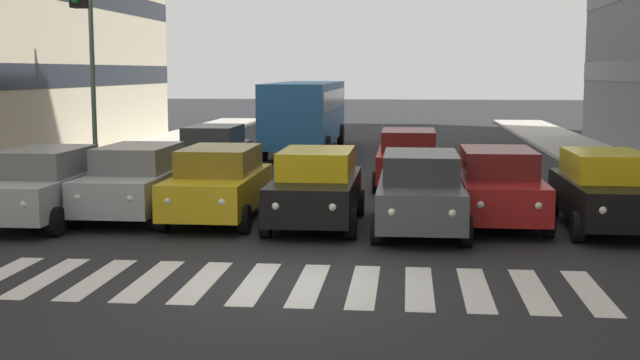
{
  "coord_description": "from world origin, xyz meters",
  "views": [
    {
      "loc": [
        -2.03,
        13.2,
        3.49
      ],
      "look_at": [
        -0.1,
        -5.0,
        1.08
      ],
      "focal_mm": 46.53,
      "sensor_mm": 36.0,
      "label": 1
    }
  ],
  "objects_px": {
    "car_3": "(316,187)",
    "car_5": "(137,181)",
    "car_0": "(606,190)",
    "car_2": "(420,191)",
    "car_row2_0": "(213,152)",
    "car_4": "(219,183)",
    "bus_behind_traffic": "(306,109)",
    "street_lamp_right": "(102,38)",
    "car_6": "(44,185)",
    "car_1": "(498,186)",
    "car_row2_1": "(408,158)"
  },
  "relations": [
    {
      "from": "car_5",
      "to": "car_row2_1",
      "type": "xyz_separation_m",
      "value": [
        -6.45,
        -5.97,
        0.0
      ]
    },
    {
      "from": "car_0",
      "to": "car_2",
      "type": "distance_m",
      "value": 4.14
    },
    {
      "from": "car_row2_0",
      "to": "street_lamp_right",
      "type": "height_order",
      "value": "street_lamp_right"
    },
    {
      "from": "car_6",
      "to": "bus_behind_traffic",
      "type": "bearing_deg",
      "value": -102.63
    },
    {
      "from": "car_0",
      "to": "car_6",
      "type": "bearing_deg",
      "value": 2.43
    },
    {
      "from": "street_lamp_right",
      "to": "car_5",
      "type": "bearing_deg",
      "value": 115.24
    },
    {
      "from": "car_0",
      "to": "car_row2_0",
      "type": "bearing_deg",
      "value": -35.71
    },
    {
      "from": "car_2",
      "to": "car_3",
      "type": "height_order",
      "value": "same"
    },
    {
      "from": "car_1",
      "to": "bus_behind_traffic",
      "type": "relative_size",
      "value": 0.42
    },
    {
      "from": "car_0",
      "to": "car_2",
      "type": "height_order",
      "value": "same"
    },
    {
      "from": "car_0",
      "to": "car_3",
      "type": "distance_m",
      "value": 6.42
    },
    {
      "from": "car_0",
      "to": "car_3",
      "type": "height_order",
      "value": "same"
    },
    {
      "from": "car_1",
      "to": "bus_behind_traffic",
      "type": "distance_m",
      "value": 17.81
    },
    {
      "from": "car_row2_0",
      "to": "car_0",
      "type": "bearing_deg",
      "value": 144.29
    },
    {
      "from": "car_3",
      "to": "car_row2_1",
      "type": "bearing_deg",
      "value": -107.46
    },
    {
      "from": "car_2",
      "to": "car_4",
      "type": "xyz_separation_m",
      "value": [
        4.67,
        -0.85,
        0.0
      ]
    },
    {
      "from": "car_3",
      "to": "car_row2_0",
      "type": "bearing_deg",
      "value": -61.55
    },
    {
      "from": "bus_behind_traffic",
      "to": "car_row2_0",
      "type": "bearing_deg",
      "value": 78.34
    },
    {
      "from": "car_3",
      "to": "street_lamp_right",
      "type": "bearing_deg",
      "value": -46.62
    },
    {
      "from": "car_2",
      "to": "car_row2_0",
      "type": "distance_m",
      "value": 10.62
    },
    {
      "from": "car_row2_1",
      "to": "car_0",
      "type": "bearing_deg",
      "value": 124.17
    },
    {
      "from": "car_1",
      "to": "car_0",
      "type": "bearing_deg",
      "value": 169.49
    },
    {
      "from": "car_row2_0",
      "to": "bus_behind_traffic",
      "type": "xyz_separation_m",
      "value": [
        -1.92,
        -9.32,
        0.97
      ]
    },
    {
      "from": "car_3",
      "to": "car_6",
      "type": "distance_m",
      "value": 6.27
    },
    {
      "from": "car_4",
      "to": "car_6",
      "type": "bearing_deg",
      "value": 10.59
    },
    {
      "from": "car_5",
      "to": "car_4",
      "type": "bearing_deg",
      "value": 173.37
    },
    {
      "from": "car_2",
      "to": "car_row2_0",
      "type": "bearing_deg",
      "value": -51.62
    },
    {
      "from": "car_4",
      "to": "street_lamp_right",
      "type": "height_order",
      "value": "street_lamp_right"
    },
    {
      "from": "car_6",
      "to": "street_lamp_right",
      "type": "xyz_separation_m",
      "value": [
        1.89,
        -8.99,
        3.68
      ]
    },
    {
      "from": "car_5",
      "to": "car_row2_1",
      "type": "distance_m",
      "value": 8.79
    },
    {
      "from": "car_3",
      "to": "car_4",
      "type": "relative_size",
      "value": 1.0
    },
    {
      "from": "car_0",
      "to": "car_3",
      "type": "xyz_separation_m",
      "value": [
        6.42,
        0.18,
        0.0
      ]
    },
    {
      "from": "car_row2_0",
      "to": "street_lamp_right",
      "type": "bearing_deg",
      "value": -11.22
    },
    {
      "from": "car_1",
      "to": "street_lamp_right",
      "type": "bearing_deg",
      "value": -33.18
    },
    {
      "from": "car_row2_1",
      "to": "bus_behind_traffic",
      "type": "xyz_separation_m",
      "value": [
        4.41,
        -10.59,
        0.97
      ]
    },
    {
      "from": "car_0",
      "to": "car_row2_1",
      "type": "xyz_separation_m",
      "value": [
        4.35,
        -6.41,
        0.0
      ]
    },
    {
      "from": "car_row2_0",
      "to": "car_6",
      "type": "bearing_deg",
      "value": 76.28
    },
    {
      "from": "car_0",
      "to": "bus_behind_traffic",
      "type": "xyz_separation_m",
      "value": [
        8.76,
        -17.0,
        0.97
      ]
    },
    {
      "from": "car_5",
      "to": "bus_behind_traffic",
      "type": "bearing_deg",
      "value": -97.03
    },
    {
      "from": "street_lamp_right",
      "to": "bus_behind_traffic",
      "type": "bearing_deg",
      "value": -124.26
    },
    {
      "from": "car_0",
      "to": "car_row2_0",
      "type": "distance_m",
      "value": 13.15
    },
    {
      "from": "car_4",
      "to": "bus_behind_traffic",
      "type": "relative_size",
      "value": 0.42
    },
    {
      "from": "car_2",
      "to": "car_row2_1",
      "type": "xyz_separation_m",
      "value": [
        0.27,
        -7.06,
        0.0
      ]
    },
    {
      "from": "car_5",
      "to": "car_row2_0",
      "type": "xyz_separation_m",
      "value": [
        -0.12,
        -7.24,
        0.0
      ]
    },
    {
      "from": "car_2",
      "to": "bus_behind_traffic",
      "type": "distance_m",
      "value": 18.28
    },
    {
      "from": "car_2",
      "to": "car_row2_0",
      "type": "relative_size",
      "value": 1.0
    },
    {
      "from": "car_1",
      "to": "car_row2_1",
      "type": "relative_size",
      "value": 1.0
    },
    {
      "from": "bus_behind_traffic",
      "to": "street_lamp_right",
      "type": "height_order",
      "value": "street_lamp_right"
    },
    {
      "from": "car_2",
      "to": "car_3",
      "type": "xyz_separation_m",
      "value": [
        2.34,
        -0.47,
        0.0
      ]
    },
    {
      "from": "car_3",
      "to": "car_5",
      "type": "bearing_deg",
      "value": -7.99
    }
  ]
}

